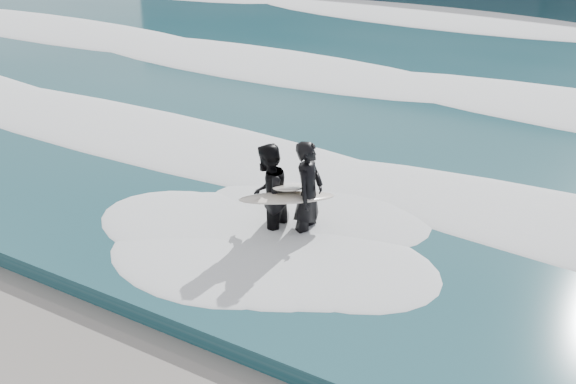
# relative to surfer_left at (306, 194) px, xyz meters

# --- Properties ---
(sea) EXTENTS (90.00, 52.00, 0.30)m
(sea) POSITION_rel_surfer_left_xyz_m (-1.17, 22.67, -0.81)
(sea) COLOR #1C4C55
(sea) RESTS_ON ground
(foam_near) EXTENTS (60.00, 3.20, 0.20)m
(foam_near) POSITION_rel_surfer_left_xyz_m (-1.17, 2.67, -0.56)
(foam_near) COLOR white
(foam_near) RESTS_ON sea
(foam_mid) EXTENTS (60.00, 4.00, 0.24)m
(foam_mid) POSITION_rel_surfer_left_xyz_m (-1.17, 9.67, -0.54)
(foam_mid) COLOR white
(foam_mid) RESTS_ON sea
(foam_far) EXTENTS (60.00, 4.80, 0.30)m
(foam_far) POSITION_rel_surfer_left_xyz_m (-1.17, 18.67, -0.51)
(foam_far) COLOR white
(foam_far) RESTS_ON sea
(surfer_left) EXTENTS (1.24, 1.87, 1.92)m
(surfer_left) POSITION_rel_surfer_left_xyz_m (0.00, 0.00, 0.00)
(surfer_left) COLOR black
(surfer_left) RESTS_ON ground
(surfer_right) EXTENTS (1.43, 1.97, 1.84)m
(surfer_right) POSITION_rel_surfer_left_xyz_m (-0.54, -0.32, -0.04)
(surfer_right) COLOR black
(surfer_right) RESTS_ON ground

